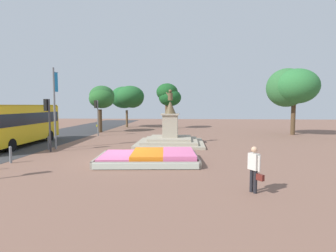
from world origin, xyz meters
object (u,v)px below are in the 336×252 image
Objects in this scene: flower_planter at (151,158)px; banner_pole at (55,106)px; traffic_light_mid_block at (48,115)px; city_bus at (16,122)px; traffic_light_far_corner at (97,111)px; kerb_bollard_north at (48,143)px; statue_monument at (170,136)px; kerb_bollard_mid_b at (11,154)px; pedestrian_with_handbag at (254,167)px.

banner_pole reaches higher than flower_planter.
city_bus is (-3.78, 2.22, -0.67)m from traffic_light_mid_block.
traffic_light_far_corner is 8.06m from banner_pole.
kerb_bollard_north reaches higher than flower_planter.
traffic_light_mid_block is 4.44m from city_bus.
banner_pole is at bearing 96.02° from traffic_light_mid_block.
statue_monument is 11.15m from kerb_bollard_mid_b.
traffic_light_far_corner reaches higher than city_bus.
banner_pole is 6.27× the size of kerb_bollard_mid_b.
pedestrian_with_handbag is (15.51, -9.79, -0.89)m from city_bus.
traffic_light_far_corner is 3.73× the size of kerb_bollard_north.
pedestrian_with_handbag reaches higher than kerb_bollard_north.
kerb_bollard_mid_b is 0.95× the size of kerb_bollard_north.
statue_monument reaches higher than flower_planter.
traffic_light_far_corner is 2.17× the size of pedestrian_with_handbag.
flower_planter is 8.40m from kerb_bollard_north.
flower_planter is 1.61× the size of traffic_light_mid_block.
flower_planter is 14.17m from traffic_light_far_corner.
city_bus is 6.88m from kerb_bollard_mid_b.
flower_planter is 6.20× the size of kerb_bollard_mid_b.
traffic_light_far_corner is 3.94× the size of kerb_bollard_mid_b.
kerb_bollard_mid_b is at bearing -94.23° from traffic_light_mid_block.
kerb_bollard_mid_b is at bearing 161.39° from pedestrian_with_handbag.
kerb_bollard_mid_b is 4.12m from kerb_bollard_north.
kerb_bollard_north is (-0.51, -8.63, -2.01)m from traffic_light_far_corner.
traffic_light_mid_block is at bearing -57.29° from kerb_bollard_north.
traffic_light_mid_block is 1.31m from banner_pole.
traffic_light_far_corner is at bearing 120.89° from flower_planter.
statue_monument is 8.92m from banner_pole.
flower_planter is at bearing -20.88° from traffic_light_mid_block.
city_bus is 18.36m from pedestrian_with_handbag.
statue_monument reaches higher than traffic_light_far_corner.
traffic_light_far_corner is 8.05m from city_bus.
pedestrian_with_handbag is at bearing -18.61° from kerb_bollard_mid_b.
flower_planter is 7.63m from kerb_bollard_mid_b.
statue_monument is 12.10m from pedestrian_with_handbag.
traffic_light_mid_block reaches higher than flower_planter.
city_bus is at bearing 147.72° from pedestrian_with_handbag.
statue_monument is 9.65m from traffic_light_far_corner.
city_bus is 4.01m from kerb_bollard_north.
statue_monument reaches higher than city_bus.
pedestrian_with_handbag is at bearing -33.99° from kerb_bollard_north.
kerb_bollard_north is at bearing -112.22° from banner_pole.
kerb_bollard_mid_b is (-0.26, -3.54, -2.01)m from traffic_light_mid_block.
city_bus reaches higher than pedestrian_with_handbag.
traffic_light_mid_block reaches higher than kerb_bollard_north.
traffic_light_far_corner is at bearing 146.13° from statue_monument.
kerb_bollard_mid_b is (-0.41, -12.75, -2.03)m from traffic_light_far_corner.
traffic_light_far_corner is 0.40× the size of city_bus.
city_bus is at bearing 164.09° from banner_pole.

